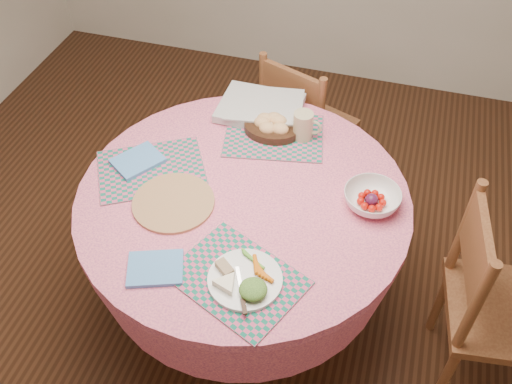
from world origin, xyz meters
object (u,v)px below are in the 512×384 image
wicker_trivet (173,202)px  dinner_plate (247,280)px  chair_right (491,303)px  latte_mug (304,126)px  fruit_bowl (372,199)px  dining_table (244,229)px  chair_back (303,125)px  bread_bowl (272,125)px

wicker_trivet → dinner_plate: 0.45m
chair_right → latte_mug: chair_right is taller
dinner_plate → fruit_bowl: size_ratio=1.08×
dining_table → dinner_plate: size_ratio=5.08×
dinner_plate → chair_back: bearing=93.8°
wicker_trivet → dinner_plate: bearing=-36.2°
fruit_bowl → bread_bowl: bearing=147.2°
dining_table → dinner_plate: bearing=-70.9°
chair_right → chair_back: 1.24m
chair_back → dinner_plate: size_ratio=3.52×
wicker_trivet → bread_bowl: bread_bowl is taller
dinner_plate → fruit_bowl: (0.33, 0.46, 0.01)m
chair_back → fruit_bowl: 0.91m
chair_back → dinner_plate: chair_back is taller
dining_table → latte_mug: 0.48m
wicker_trivet → dinner_plate: dinner_plate is taller
chair_back → bread_bowl: size_ratio=3.73×
wicker_trivet → chair_back: bearing=73.5°
fruit_bowl → latte_mug: bearing=137.4°
dining_table → chair_back: bearing=86.5°
dining_table → latte_mug: bearing=70.0°
chair_right → latte_mug: size_ratio=7.76×
dining_table → wicker_trivet: size_ratio=4.13×
chair_right → bread_bowl: (-0.95, 0.40, 0.31)m
bread_bowl → fruit_bowl: (0.45, -0.29, -0.01)m
latte_mug → fruit_bowl: latte_mug is taller
dining_table → dinner_plate: 0.45m
bread_bowl → latte_mug: latte_mug is taller
chair_right → bread_bowl: size_ratio=3.97×
chair_back → dining_table: bearing=107.8°
fruit_bowl → chair_back: bearing=118.7°
wicker_trivet → fruit_bowl: (0.69, 0.20, 0.03)m
chair_back → wicker_trivet: (-0.28, -0.94, 0.31)m
chair_back → wicker_trivet: 1.03m
chair_back → wicker_trivet: size_ratio=2.86×
chair_right → wicker_trivet: (-1.19, -0.09, 0.28)m
dinner_plate → latte_mug: bearing=89.4°
bread_bowl → fruit_bowl: size_ratio=1.02×
dinner_plate → chair_right: bearing=23.3°
latte_mug → fruit_bowl: (0.32, -0.30, -0.03)m
chair_back → latte_mug: size_ratio=7.30×
dining_table → wicker_trivet: bearing=-153.7°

